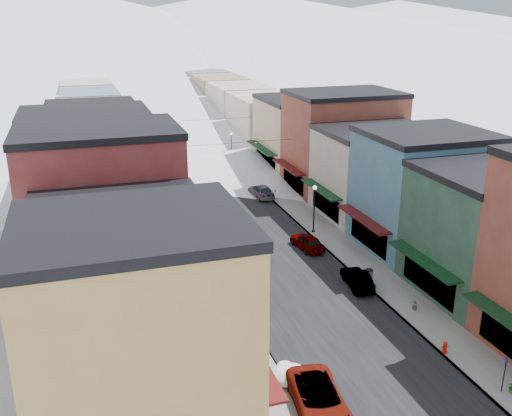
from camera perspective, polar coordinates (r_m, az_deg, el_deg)
road at (r=83.58m, az=-6.83°, el=5.11°), size 10.00×160.00×0.01m
sidewalk_left at (r=82.64m, az=-11.34°, el=4.76°), size 3.20×160.00×0.15m
sidewalk_right at (r=85.00m, az=-2.44°, el=5.51°), size 3.20×160.00×0.15m
curb_left at (r=82.81m, az=-10.27°, el=4.85°), size 0.10×160.00×0.15m
curb_right at (r=84.62m, az=-3.46°, el=5.43°), size 0.10×160.00×0.15m
bldg_l_yellow at (r=27.77m, az=-11.66°, el=-12.25°), size 11.30×8.70×11.50m
bldg_l_cream at (r=35.73m, az=-13.13°, el=-6.73°), size 11.30×8.20×9.50m
bldg_l_brick_near at (r=42.56m, az=-14.93°, el=-0.44°), size 12.30×8.20×12.50m
bldg_l_grayblue at (r=51.19m, az=-14.79°, el=0.81°), size 11.30×9.20×9.00m
bldg_l_brick_far at (r=59.55m, az=-16.38°, el=4.21°), size 13.30×9.20×11.00m
bldg_l_tan at (r=69.42m, az=-15.82°, el=5.88°), size 11.30×11.20×10.00m
bldg_r_green at (r=45.12m, az=22.47°, el=-2.19°), size 11.30×9.20×9.50m
bldg_r_blue at (r=51.70m, az=16.29°, el=1.72°), size 11.30×9.20×10.50m
bldg_r_cream at (r=59.49m, az=11.90°, el=3.57°), size 12.30×9.20×9.00m
bldg_r_brick_far at (r=67.14m, az=8.62°, el=6.62°), size 13.30×9.20×11.50m
bldg_r_tan at (r=75.86m, az=4.58°, el=7.43°), size 11.30×11.20×9.50m
distant_blocks at (r=105.07m, az=-9.39°, el=10.08°), size 34.00×55.00×8.00m
mountain_ridge at (r=297.02m, az=-19.39°, el=16.99°), size 670.00×340.00×34.00m
overhead_cables at (r=70.28m, az=-5.03°, el=7.68°), size 16.40×15.04×0.04m
car_white_suv at (r=31.66m, az=6.29°, el=-18.47°), size 3.27×5.85×1.55m
car_silver_sedan at (r=42.04m, az=-0.93°, el=-8.07°), size 2.37×5.02×1.66m
car_dark_hatch at (r=48.43m, az=-2.46°, el=-4.24°), size 2.06×5.25×1.70m
car_silver_wagon at (r=61.12m, az=-5.91°, el=0.66°), size 2.28×5.51×1.59m
car_green_sedan at (r=44.51m, az=10.08°, el=-6.98°), size 1.96×4.26×1.35m
car_gray_suv at (r=50.76m, az=5.14°, el=-3.35°), size 2.18×4.29×1.40m
car_black_sedan at (r=64.72m, az=0.53°, el=1.72°), size 2.18×4.84×1.38m
car_lane_silver at (r=85.85m, az=-7.59°, el=5.96°), size 1.92×4.47×1.50m
car_lane_white at (r=87.41m, az=-6.80°, el=6.23°), size 2.94×5.62×1.51m
fire_hydrant at (r=37.77m, az=18.36°, el=-13.11°), size 0.45×0.34×0.77m
parking_sign at (r=35.00m, az=23.61°, el=-14.76°), size 0.13×0.29×2.22m
trash_can at (r=45.14m, az=11.23°, el=-6.66°), size 0.62×0.62×1.05m
streetlamp_near at (r=53.58m, az=5.85°, el=0.51°), size 0.38×0.38×4.57m
streetlamp_far at (r=79.34m, az=-2.49°, el=6.48°), size 0.34×0.34×4.06m
planter_far at (r=42.03m, az=15.59°, el=-9.38°), size 0.52×0.52×0.66m
snow_pile_near at (r=33.83m, az=3.26°, el=-16.25°), size 2.29×2.61×0.97m
snow_pile_mid at (r=53.51m, az=-5.53°, el=-2.42°), size 2.34×2.64×0.99m
snow_pile_far at (r=58.44m, az=-6.41°, el=-0.56°), size 2.36×2.65×1.00m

